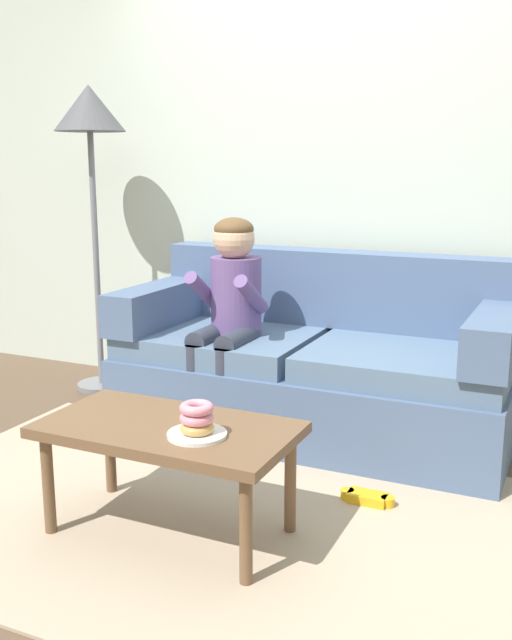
% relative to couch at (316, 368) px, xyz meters
% --- Properties ---
extents(ground, '(10.00, 10.00, 0.00)m').
position_rel_couch_xyz_m(ground, '(-0.13, -0.84, -0.34)').
color(ground, brown).
extents(wall_back, '(8.00, 0.10, 2.80)m').
position_rel_couch_xyz_m(wall_back, '(-0.13, 0.56, 1.06)').
color(wall_back, beige).
rests_on(wall_back, ground).
extents(area_rug, '(2.60, 1.73, 0.01)m').
position_rel_couch_xyz_m(area_rug, '(-0.13, -1.09, -0.33)').
color(area_rug, tan).
rests_on(area_rug, ground).
extents(couch, '(1.96, 0.90, 0.90)m').
position_rel_couch_xyz_m(couch, '(0.00, 0.00, 0.00)').
color(couch, slate).
rests_on(couch, ground).
extents(coffee_table, '(0.93, 0.50, 0.44)m').
position_rel_couch_xyz_m(coffee_table, '(-0.11, -1.26, 0.05)').
color(coffee_table, brown).
rests_on(coffee_table, ground).
extents(person_child, '(0.34, 0.58, 1.10)m').
position_rel_couch_xyz_m(person_child, '(-0.40, -0.20, 0.34)').
color(person_child, '#664C84').
rests_on(person_child, ground).
extents(plate, '(0.21, 0.21, 0.01)m').
position_rel_couch_xyz_m(plate, '(0.04, -1.32, 0.11)').
color(plate, white).
rests_on(plate, coffee_table).
extents(donut, '(0.15, 0.15, 0.04)m').
position_rel_couch_xyz_m(donut, '(0.04, -1.32, 0.13)').
color(donut, tan).
rests_on(donut, plate).
extents(donut_second, '(0.16, 0.16, 0.04)m').
position_rel_couch_xyz_m(donut_second, '(0.04, -1.32, 0.17)').
color(donut_second, pink).
rests_on(donut_second, donut).
extents(donut_third, '(0.14, 0.14, 0.04)m').
position_rel_couch_xyz_m(donut_third, '(0.04, -1.32, 0.20)').
color(donut_third, pink).
rests_on(donut_third, donut_second).
extents(toy_controller, '(0.23, 0.09, 0.05)m').
position_rel_couch_xyz_m(toy_controller, '(0.49, -0.72, -0.31)').
color(toy_controller, gold).
rests_on(toy_controller, ground).
extents(floor_lamp, '(0.41, 0.41, 1.80)m').
position_rel_couch_xyz_m(floor_lamp, '(-1.45, 0.13, 1.21)').
color(floor_lamp, slate).
rests_on(floor_lamp, ground).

